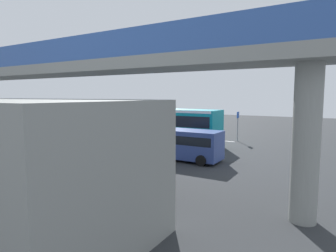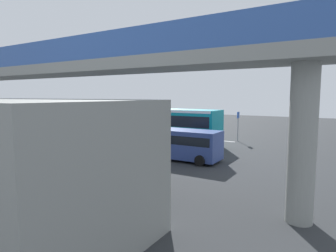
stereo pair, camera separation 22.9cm
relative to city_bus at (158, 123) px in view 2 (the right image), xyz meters
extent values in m
plane|color=#2D3033|center=(-0.78, -1.28, -1.88)|extent=(80.00, 80.00, 0.00)
cube|color=#0C8493|center=(-0.01, 0.00, -0.17)|extent=(11.50, 2.55, 2.86)
cube|color=black|center=(-0.01, 0.00, 0.35)|extent=(11.04, 2.59, 0.90)
cube|color=white|center=(-0.01, 0.00, 1.15)|extent=(11.27, 2.58, 0.20)
cube|color=black|center=(5.76, 0.00, 0.18)|extent=(0.04, 2.24, 1.20)
cylinder|color=black|center=(3.67, 1.27, -1.36)|extent=(1.04, 0.30, 1.04)
cylinder|color=black|center=(3.67, -1.28, -1.36)|extent=(1.04, 0.30, 1.04)
cylinder|color=black|center=(-3.69, 1.27, -1.36)|extent=(1.04, 0.30, 1.04)
cylinder|color=black|center=(-3.69, -1.28, -1.36)|extent=(1.04, 0.30, 1.04)
cube|color=#33478C|center=(-5.29, 4.85, -0.77)|extent=(4.80, 1.95, 1.86)
cube|color=black|center=(-5.29, 4.85, -0.41)|extent=(4.42, 1.98, 0.56)
cylinder|color=black|center=(-3.70, 5.82, -1.54)|extent=(0.68, 0.22, 0.68)
cylinder|color=black|center=(-3.70, 3.87, -1.54)|extent=(0.68, 0.22, 0.68)
cylinder|color=black|center=(-6.87, 5.82, -1.54)|extent=(0.68, 0.22, 0.68)
cylinder|color=black|center=(-6.87, 3.87, -1.54)|extent=(0.68, 0.22, 0.68)
torus|color=black|center=(9.95, 2.61, -1.52)|extent=(0.72, 0.06, 0.72)
torus|color=black|center=(8.90, 2.61, -1.52)|extent=(0.72, 0.06, 0.72)
cube|color=orange|center=(9.42, 2.61, -1.34)|extent=(0.89, 0.04, 0.04)
cylinder|color=orange|center=(9.23, 2.61, -1.14)|extent=(0.03, 0.03, 0.40)
cube|color=black|center=(9.23, 2.61, -0.94)|extent=(0.20, 0.08, 0.04)
cylinder|color=orange|center=(9.82, 2.61, -0.97)|extent=(0.02, 0.44, 0.02)
torus|color=black|center=(9.46, 1.11, -1.52)|extent=(0.72, 0.06, 0.72)
torus|color=black|center=(8.41, 1.11, -1.52)|extent=(0.72, 0.06, 0.72)
cube|color=red|center=(8.94, 1.11, -1.34)|extent=(0.89, 0.04, 0.04)
cylinder|color=red|center=(8.75, 1.11, -1.14)|extent=(0.03, 0.03, 0.40)
cube|color=black|center=(8.75, 1.11, -0.94)|extent=(0.20, 0.08, 0.04)
cylinder|color=red|center=(9.34, 1.11, -0.97)|extent=(0.02, 0.44, 0.02)
torus|color=black|center=(11.80, 3.53, -1.52)|extent=(0.72, 0.06, 0.72)
torus|color=black|center=(10.75, 3.53, -1.52)|extent=(0.72, 0.06, 0.72)
cube|color=blue|center=(11.27, 3.53, -1.34)|extent=(0.89, 0.04, 0.04)
cylinder|color=blue|center=(11.08, 3.53, -1.14)|extent=(0.03, 0.03, 0.40)
cube|color=black|center=(11.08, 3.53, -0.94)|extent=(0.20, 0.08, 0.04)
cylinder|color=blue|center=(11.67, 3.53, -0.97)|extent=(0.02, 0.44, 0.02)
cylinder|color=#2D2D38|center=(2.74, -3.05, -1.46)|extent=(0.32, 0.32, 0.85)
cylinder|color=maroon|center=(2.74, -3.05, -0.68)|extent=(0.38, 0.38, 0.70)
sphere|color=tan|center=(2.74, -3.05, -0.20)|extent=(0.22, 0.22, 0.22)
cylinder|color=slate|center=(-5.84, -4.94, -0.48)|extent=(0.08, 0.08, 2.80)
cube|color=blue|center=(-5.84, -4.94, 0.62)|extent=(0.04, 0.60, 0.60)
cube|color=silver|center=(-4.78, -4.34, -1.88)|extent=(2.00, 0.20, 0.01)
cube|color=silver|center=(-0.78, -4.34, -1.88)|extent=(2.00, 0.20, 0.01)
cube|color=silver|center=(3.22, -4.34, -1.88)|extent=(2.00, 0.20, 0.01)
cylinder|color=gray|center=(-13.10, 11.24, 0.82)|extent=(0.90, 0.90, 5.41)
cube|color=gray|center=(-0.78, 11.24, 3.77)|extent=(26.63, 2.60, 0.50)
cube|color=#3359A5|center=(-0.78, 9.99, 4.57)|extent=(26.63, 0.08, 1.10)
cube|color=#3359A5|center=(-0.78, 12.49, 4.57)|extent=(26.63, 0.08, 1.10)
cube|color=gray|center=(-5.15, 16.55, 0.22)|extent=(9.00, 5.00, 4.20)
cube|color=#192333|center=(-5.15, 14.03, 0.01)|extent=(7.65, 0.04, 2.94)
camera|label=1|loc=(-13.96, 21.80, 2.44)|focal=30.74mm
camera|label=2|loc=(-14.15, 21.68, 2.44)|focal=30.74mm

